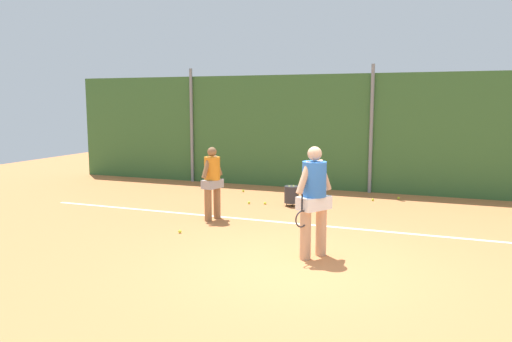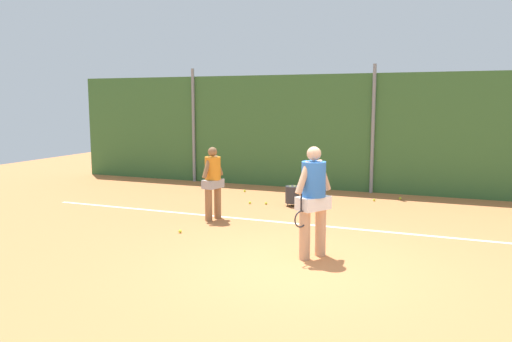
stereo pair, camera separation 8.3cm
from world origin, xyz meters
name	(u,v)px [view 2 (the right image)]	position (x,y,z in m)	size (l,w,h in m)	color
ground_plane	(333,234)	(0.00, 2.08, 0.00)	(30.28, 30.28, 0.00)	#C67542
hedge_fence_backdrop	(374,133)	(0.00, 7.07, 1.68)	(19.69, 0.25, 3.36)	#386633
fence_post_left	(194,126)	(-5.68, 6.90, 1.80)	(0.10, 0.10, 3.61)	gray
fence_post_center	(373,129)	(0.00, 6.90, 1.80)	(0.10, 0.10, 3.61)	gray
court_baseline_paint	(339,227)	(0.00, 2.61, 0.00)	(14.39, 0.10, 0.01)	white
player_foreground_near	(313,196)	(0.01, 0.49, 1.04)	(0.55, 0.77, 1.86)	tan
player_midcourt	(213,179)	(-2.74, 2.33, 0.90)	(0.37, 0.66, 1.60)	#8C603D
ball_hopper	(293,194)	(-1.53, 4.32, 0.29)	(0.36, 0.36, 0.51)	#2D2D33
tennis_ball_0	(180,231)	(-2.83, 1.04, 0.03)	(0.07, 0.07, 0.07)	#CCDB33
tennis_ball_3	(374,200)	(0.27, 5.69, 0.03)	(0.07, 0.07, 0.07)	#CCDB33
tennis_ball_4	(245,191)	(-3.40, 5.70, 0.03)	(0.07, 0.07, 0.07)	#CCDB33
tennis_ball_5	(400,198)	(0.88, 6.17, 0.03)	(0.07, 0.07, 0.07)	#CCDB33
tennis_ball_6	(250,203)	(-2.61, 4.17, 0.03)	(0.07, 0.07, 0.07)	#CCDB33
tennis_ball_7	(266,203)	(-2.21, 4.26, 0.03)	(0.07, 0.07, 0.07)	#CCDB33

